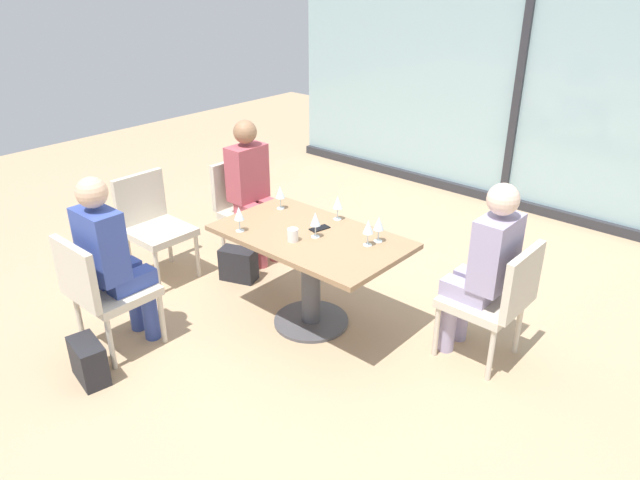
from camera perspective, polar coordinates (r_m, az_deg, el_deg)
The scene contains 20 objects.
ground_plane at distance 4.50m, azimuth -0.85°, elevation -7.91°, with size 12.00×12.00×0.00m, color tan.
window_wall_backdrop at distance 6.60m, azimuth 18.60°, elevation 13.18°, with size 5.85×0.10×2.70m.
dining_table_main at distance 4.22m, azimuth -0.90°, elevation -1.78°, with size 1.36×0.79×0.73m.
chair_far_left at distance 5.33m, azimuth -7.20°, elevation 3.48°, with size 0.50×0.46×0.87m.
chair_front_left at distance 4.20m, azimuth -20.30°, elevation -4.34°, with size 0.46×0.50×0.87m.
chair_far_right at distance 4.02m, azimuth 16.64°, elevation -5.24°, with size 0.50×0.46×0.87m.
chair_side_end at distance 5.13m, azimuth -15.82°, elevation 1.78°, with size 0.50×0.46×0.87m.
person_far_left at distance 5.18m, azimuth -6.51°, elevation 5.27°, with size 0.39×0.34×1.26m.
person_front_left at distance 4.16m, azimuth -19.43°, elevation -1.38°, with size 0.34×0.39×1.26m.
person_far_right at distance 3.96m, azimuth 15.60°, elevation -2.20°, with size 0.39×0.34×1.26m.
wine_glass_0 at distance 4.00m, azimuth 5.68°, elevation 1.55°, with size 0.07×0.07×0.18m.
wine_glass_1 at distance 4.18m, azimuth -7.81°, elevation 2.50°, with size 0.07×0.07×0.18m.
wine_glass_2 at distance 3.94m, azimuth 4.67°, elevation 1.21°, with size 0.07×0.07×0.18m.
wine_glass_3 at distance 4.53m, azimuth -3.86°, elevation 4.58°, with size 0.07×0.07×0.18m.
wine_glass_4 at distance 4.05m, azimuth -0.45°, elevation 1.98°, with size 0.07×0.07×0.18m.
wine_glass_5 at distance 4.33m, azimuth 1.71°, elevation 3.60°, with size 0.07×0.07×0.18m.
coffee_cup at distance 4.03m, azimuth -2.63°, elevation 0.49°, with size 0.08×0.08×0.09m, color white.
cell_phone_on_table at distance 4.22m, azimuth -0.04°, elevation 1.13°, with size 0.07×0.14×0.01m, color black.
handbag_0 at distance 5.04m, azimuth -7.86°, elevation -2.35°, with size 0.30×0.16×0.28m, color #232328.
handbag_1 at distance 4.15m, azimuth -21.37°, elevation -10.81°, with size 0.30×0.16×0.28m, color #232328.
Camera 1 is at (2.53, -2.77, 2.48)m, focal length 33.24 mm.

